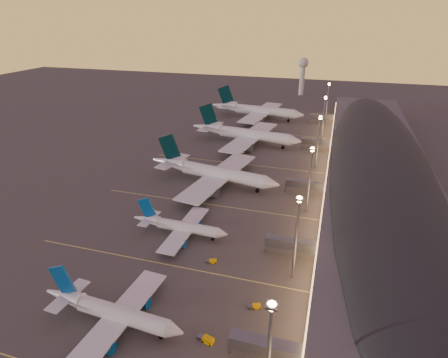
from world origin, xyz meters
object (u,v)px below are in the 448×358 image
(airliner_narrow_north, at_px, (179,226))
(airliner_wide_near, at_px, (212,172))
(airliner_narrow_south, at_px, (111,312))
(airliner_wide_far, at_px, (256,110))
(airliner_wide_mid, at_px, (245,134))
(baggage_tug_a, at_px, (206,339))
(radar_tower, at_px, (303,70))
(baggage_tug_c, at_px, (212,261))
(baggage_tug_d, at_px, (255,306))

(airliner_narrow_north, xyz_separation_m, airliner_wide_near, (-2.78, 42.88, 1.95))
(airliner_narrow_south, distance_m, airliner_wide_far, 197.92)
(airliner_wide_mid, bearing_deg, airliner_narrow_north, -80.18)
(airliner_wide_mid, distance_m, airliner_wide_far, 56.31)
(baggage_tug_a, bearing_deg, airliner_wide_far, 113.25)
(airliner_narrow_north, xyz_separation_m, baggage_tug_a, (23.59, -40.03, -2.62))
(airliner_narrow_south, distance_m, radar_tower, 290.82)
(airliner_wide_mid, bearing_deg, radar_tower, 92.31)
(airliner_wide_near, height_order, baggage_tug_c, airliner_wide_near)
(airliner_narrow_south, height_order, radar_tower, radar_tower)
(radar_tower, height_order, baggage_tug_d, radar_tower)
(airliner_narrow_south, bearing_deg, baggage_tug_c, 66.56)
(airliner_narrow_north, distance_m, airliner_wide_far, 156.50)
(airliner_wide_mid, bearing_deg, baggage_tug_d, -66.37)
(airliner_wide_far, height_order, baggage_tug_d, airliner_wide_far)
(airliner_wide_near, bearing_deg, airliner_narrow_north, -76.84)
(airliner_wide_far, relative_size, baggage_tug_c, 19.56)
(baggage_tug_a, relative_size, baggage_tug_d, 1.22)
(airliner_wide_near, distance_m, airliner_wide_mid, 57.36)
(airliner_narrow_south, xyz_separation_m, airliner_wide_near, (-2.82, 84.34, 1.55))
(airliner_wide_mid, height_order, radar_tower, radar_tower)
(airliner_narrow_south, relative_size, airliner_wide_mid, 0.58)
(airliner_wide_far, bearing_deg, airliner_wide_mid, -77.09)
(airliner_narrow_south, bearing_deg, baggage_tug_a, 7.11)
(airliner_narrow_north, height_order, airliner_wide_near, airliner_wide_near)
(airliner_wide_far, distance_m, radar_tower, 96.00)
(airliner_wide_near, distance_m, radar_tower, 206.91)
(airliner_wide_near, relative_size, airliner_wide_far, 0.91)
(airliner_wide_mid, bearing_deg, airliner_wide_far, 103.96)
(airliner_narrow_north, relative_size, airliner_wide_mid, 0.52)
(radar_tower, xyz_separation_m, baggage_tug_c, (1.72, -260.09, -21.43))
(airliner_narrow_north, height_order, radar_tower, radar_tower)
(baggage_tug_c, xyz_separation_m, baggage_tug_d, (16.67, -14.76, -0.00))
(baggage_tug_a, height_order, baggage_tug_c, baggage_tug_a)
(radar_tower, bearing_deg, baggage_tug_d, -86.17)
(airliner_narrow_south, distance_m, airliner_wide_mid, 141.74)
(baggage_tug_c, bearing_deg, baggage_tug_a, -86.36)
(baggage_tug_a, distance_m, baggage_tug_d, 16.00)
(airliner_wide_far, height_order, baggage_tug_c, airliner_wide_far)
(radar_tower, bearing_deg, airliner_wide_far, -103.04)
(airliner_wide_far, bearing_deg, baggage_tug_c, -74.77)
(airliner_narrow_north, xyz_separation_m, baggage_tug_d, (31.95, -26.39, -2.72))
(airliner_wide_near, xyz_separation_m, radar_tower, (16.33, 205.58, 16.77))
(airliner_narrow_south, bearing_deg, airliner_wide_mid, 94.60)
(baggage_tug_c, height_order, baggage_tug_d, baggage_tug_c)
(airliner_wide_near, height_order, baggage_tug_a, airliner_wide_near)
(airliner_wide_near, distance_m, baggage_tug_d, 77.62)
(baggage_tug_a, bearing_deg, airliner_wide_near, 121.81)
(baggage_tug_c, bearing_deg, airliner_wide_near, 95.66)
(baggage_tug_c, distance_m, baggage_tug_d, 22.27)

